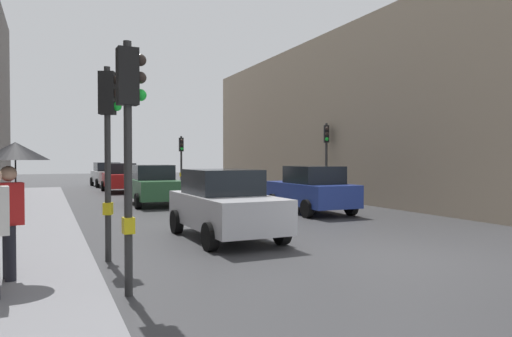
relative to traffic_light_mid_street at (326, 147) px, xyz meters
name	(u,v)px	position (x,y,z in m)	size (l,w,h in m)	color
ground_plane	(410,258)	(-5.66, -11.91, -2.60)	(120.00, 120.00, 0.00)	#38383A
sidewalk_kerb	(16,235)	(-13.17, -5.91, -2.52)	(3.09, 40.00, 0.16)	gray
building_facade_right	(394,123)	(6.31, 2.54, 1.56)	(12.00, 25.80, 8.31)	gray
traffic_light_mid_street	(326,147)	(0.00, 0.00, 0.00)	(0.35, 0.45, 3.76)	#2D2D2D
traffic_light_near_right	(109,128)	(-11.31, -9.68, 0.06)	(0.45, 0.33, 3.85)	#2D2D2D
traffic_light_far_median	(181,153)	(-4.87, 8.78, -0.23)	(0.25, 0.43, 3.43)	#2D2D2D
traffic_light_near_left	(129,121)	(-11.31, -12.21, 0.00)	(0.44, 0.26, 3.77)	#2D2D2D
car_red_sedan	(121,178)	(-8.33, 10.00, -1.72)	(2.02, 4.20, 1.76)	red
car_blue_van	(311,190)	(-3.36, -4.17, -1.72)	(2.08, 4.23, 1.76)	navy
car_green_estate	(153,185)	(-8.16, 1.26, -1.72)	(2.06, 4.22, 1.76)	#2D6038
car_white_compact	(107,174)	(-8.41, 16.35, -1.72)	(2.19, 4.29, 1.76)	silver
car_silver_hatchback	(225,204)	(-8.29, -8.09, -1.72)	(2.08, 4.23, 1.76)	#BCBCC1
pedestrian_with_umbrella	(13,172)	(-12.90, -11.11, -0.76)	(1.00, 1.00, 2.14)	black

